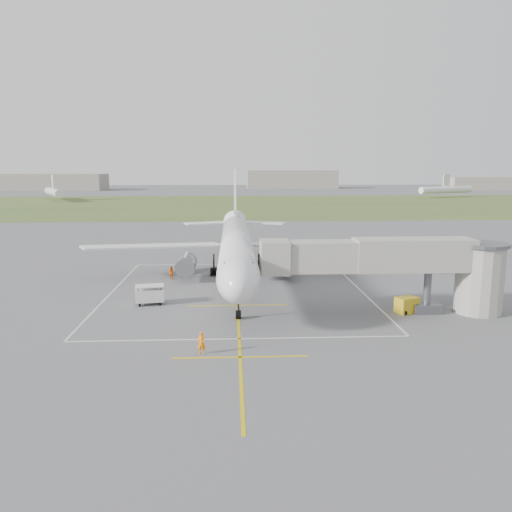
{
  "coord_description": "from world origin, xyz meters",
  "views": [
    {
      "loc": [
        -0.52,
        -58.76,
        13.72
      ],
      "look_at": [
        2.14,
        -4.0,
        4.0
      ],
      "focal_mm": 35.0,
      "sensor_mm": 36.0,
      "label": 1
    }
  ],
  "objects_px": {
    "baggage_cart": "(150,295)",
    "ramp_worker_nose": "(202,343)",
    "airliner": "(236,246)",
    "gpu_unit": "(407,305)",
    "ramp_worker_wing": "(171,272)",
    "jet_bridge": "(405,265)"
  },
  "relations": [
    {
      "from": "gpu_unit",
      "to": "baggage_cart",
      "type": "xyz_separation_m",
      "value": [
        -25.1,
        4.25,
        0.25
      ]
    },
    {
      "from": "jet_bridge",
      "to": "ramp_worker_nose",
      "type": "bearing_deg",
      "value": -152.38
    },
    {
      "from": "jet_bridge",
      "to": "gpu_unit",
      "type": "height_order",
      "value": "jet_bridge"
    },
    {
      "from": "baggage_cart",
      "to": "ramp_worker_wing",
      "type": "height_order",
      "value": "baggage_cart"
    },
    {
      "from": "airliner",
      "to": "baggage_cart",
      "type": "relative_size",
      "value": 15.28
    },
    {
      "from": "gpu_unit",
      "to": "ramp_worker_nose",
      "type": "bearing_deg",
      "value": -176.38
    },
    {
      "from": "airliner",
      "to": "ramp_worker_wing",
      "type": "distance_m",
      "value": 9.16
    },
    {
      "from": "gpu_unit",
      "to": "ramp_worker_wing",
      "type": "distance_m",
      "value": 29.21
    },
    {
      "from": "baggage_cart",
      "to": "ramp_worker_nose",
      "type": "height_order",
      "value": "baggage_cart"
    },
    {
      "from": "airliner",
      "to": "jet_bridge",
      "type": "distance_m",
      "value": 21.22
    },
    {
      "from": "jet_bridge",
      "to": "airliner",
      "type": "bearing_deg",
      "value": 137.81
    },
    {
      "from": "ramp_worker_nose",
      "to": "airliner",
      "type": "bearing_deg",
      "value": 90.82
    },
    {
      "from": "baggage_cart",
      "to": "airliner",
      "type": "bearing_deg",
      "value": 38.77
    },
    {
      "from": "gpu_unit",
      "to": "ramp_worker_nose",
      "type": "relative_size",
      "value": 1.4
    },
    {
      "from": "baggage_cart",
      "to": "gpu_unit",
      "type": "bearing_deg",
      "value": -18.59
    },
    {
      "from": "ramp_worker_wing",
      "to": "airliner",
      "type": "bearing_deg",
      "value": -166.4
    },
    {
      "from": "gpu_unit",
      "to": "ramp_worker_wing",
      "type": "xyz_separation_m",
      "value": [
        -24.34,
        16.15,
        0.04
      ]
    },
    {
      "from": "jet_bridge",
      "to": "baggage_cart",
      "type": "distance_m",
      "value": 25.32
    },
    {
      "from": "airliner",
      "to": "jet_bridge",
      "type": "bearing_deg",
      "value": -42.19
    },
    {
      "from": "airliner",
      "to": "ramp_worker_wing",
      "type": "relative_size",
      "value": 29.37
    },
    {
      "from": "baggage_cart",
      "to": "ramp_worker_nose",
      "type": "distance_m",
      "value": 15.38
    },
    {
      "from": "airliner",
      "to": "ramp_worker_nose",
      "type": "height_order",
      "value": "airliner"
    }
  ]
}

